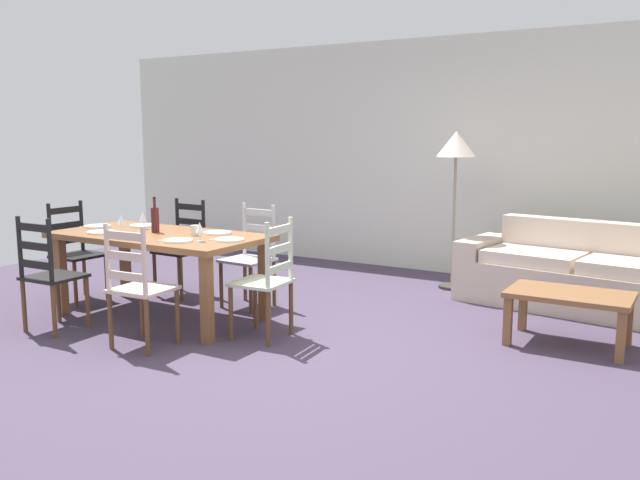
% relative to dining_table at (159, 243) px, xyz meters
% --- Properties ---
extents(ground_plane, '(9.60, 9.60, 0.02)m').
position_rel_dining_table_xyz_m(ground_plane, '(1.47, -0.11, -0.67)').
color(ground_plane, '#43384C').
extents(wall_far, '(9.60, 0.16, 2.70)m').
position_rel_dining_table_xyz_m(wall_far, '(1.47, 3.19, 0.69)').
color(wall_far, silver).
rests_on(wall_far, ground_plane).
extents(dining_table, '(1.90, 0.96, 0.75)m').
position_rel_dining_table_xyz_m(dining_table, '(0.00, 0.00, 0.00)').
color(dining_table, brown).
rests_on(dining_table, ground_plane).
extents(dining_chair_near_left, '(0.43, 0.41, 0.96)m').
position_rel_dining_table_xyz_m(dining_chair_near_left, '(-0.47, -0.79, -0.19)').
color(dining_chair_near_left, black).
rests_on(dining_chair_near_left, ground_plane).
extents(dining_chair_near_right, '(0.44, 0.42, 0.96)m').
position_rel_dining_table_xyz_m(dining_chair_near_right, '(0.49, -0.74, -0.19)').
color(dining_chair_near_right, beige).
rests_on(dining_chair_near_right, ground_plane).
extents(dining_chair_far_left, '(0.43, 0.41, 0.96)m').
position_rel_dining_table_xyz_m(dining_chair_far_left, '(-0.42, 0.75, -0.19)').
color(dining_chair_far_left, black).
rests_on(dining_chair_far_left, ground_plane).
extents(dining_chair_far_right, '(0.44, 0.42, 0.96)m').
position_rel_dining_table_xyz_m(dining_chair_far_right, '(0.46, 0.72, -0.19)').
color(dining_chair_far_right, silver).
rests_on(dining_chair_far_right, ground_plane).
extents(dining_chair_head_west, '(0.42, 0.44, 0.96)m').
position_rel_dining_table_xyz_m(dining_chair_head_west, '(-1.15, 0.02, -0.19)').
color(dining_chair_head_west, black).
rests_on(dining_chair_head_west, ground_plane).
extents(dining_chair_head_east, '(0.43, 0.45, 0.96)m').
position_rel_dining_table_xyz_m(dining_chair_head_east, '(1.17, -0.03, -0.19)').
color(dining_chair_head_east, beige).
rests_on(dining_chair_head_east, ground_plane).
extents(dinner_plate_near_left, '(0.24, 0.24, 0.02)m').
position_rel_dining_table_xyz_m(dinner_plate_near_left, '(-0.45, -0.25, 0.10)').
color(dinner_plate_near_left, white).
rests_on(dinner_plate_near_left, dining_table).
extents(fork_near_left, '(0.02, 0.17, 0.01)m').
position_rel_dining_table_xyz_m(fork_near_left, '(-0.60, -0.25, 0.09)').
color(fork_near_left, silver).
rests_on(fork_near_left, dining_table).
extents(dinner_plate_near_right, '(0.24, 0.24, 0.02)m').
position_rel_dining_table_xyz_m(dinner_plate_near_right, '(0.45, -0.25, 0.10)').
color(dinner_plate_near_right, white).
rests_on(dinner_plate_near_right, dining_table).
extents(fork_near_right, '(0.02, 0.17, 0.01)m').
position_rel_dining_table_xyz_m(fork_near_right, '(0.30, -0.25, 0.09)').
color(fork_near_right, silver).
rests_on(fork_near_right, dining_table).
extents(dinner_plate_far_left, '(0.24, 0.24, 0.02)m').
position_rel_dining_table_xyz_m(dinner_plate_far_left, '(-0.45, 0.25, 0.10)').
color(dinner_plate_far_left, white).
rests_on(dinner_plate_far_left, dining_table).
extents(fork_far_left, '(0.02, 0.17, 0.01)m').
position_rel_dining_table_xyz_m(fork_far_left, '(-0.60, 0.25, 0.09)').
color(fork_far_left, silver).
rests_on(fork_far_left, dining_table).
extents(dinner_plate_far_right, '(0.24, 0.24, 0.02)m').
position_rel_dining_table_xyz_m(dinner_plate_far_right, '(0.45, 0.25, 0.10)').
color(dinner_plate_far_right, white).
rests_on(dinner_plate_far_right, dining_table).
extents(fork_far_right, '(0.02, 0.17, 0.01)m').
position_rel_dining_table_xyz_m(fork_far_right, '(0.30, 0.25, 0.09)').
color(fork_far_right, silver).
rests_on(fork_far_right, dining_table).
extents(dinner_plate_head_west, '(0.24, 0.24, 0.02)m').
position_rel_dining_table_xyz_m(dinner_plate_head_west, '(-0.78, -0.00, 0.10)').
color(dinner_plate_head_west, white).
rests_on(dinner_plate_head_west, dining_table).
extents(fork_head_west, '(0.03, 0.17, 0.01)m').
position_rel_dining_table_xyz_m(fork_head_west, '(-0.93, -0.00, 0.09)').
color(fork_head_west, silver).
rests_on(fork_head_west, dining_table).
extents(dinner_plate_head_east, '(0.24, 0.24, 0.02)m').
position_rel_dining_table_xyz_m(dinner_plate_head_east, '(0.78, -0.00, 0.10)').
color(dinner_plate_head_east, white).
rests_on(dinner_plate_head_east, dining_table).
extents(fork_head_east, '(0.03, 0.17, 0.01)m').
position_rel_dining_table_xyz_m(fork_head_east, '(0.63, -0.00, 0.09)').
color(fork_head_east, silver).
rests_on(fork_head_east, dining_table).
extents(wine_bottle, '(0.07, 0.07, 0.32)m').
position_rel_dining_table_xyz_m(wine_bottle, '(-0.07, 0.03, 0.20)').
color(wine_bottle, '#471919').
rests_on(wine_bottle, dining_table).
extents(wine_glass_near_left, '(0.06, 0.06, 0.16)m').
position_rel_dining_table_xyz_m(wine_glass_near_left, '(-0.32, -0.13, 0.20)').
color(wine_glass_near_left, white).
rests_on(wine_glass_near_left, dining_table).
extents(wine_glass_near_right, '(0.06, 0.06, 0.16)m').
position_rel_dining_table_xyz_m(wine_glass_near_right, '(0.60, -0.15, 0.20)').
color(wine_glass_near_right, white).
rests_on(wine_glass_near_right, dining_table).
extents(wine_glass_far_left, '(0.06, 0.06, 0.16)m').
position_rel_dining_table_xyz_m(wine_glass_far_left, '(-0.32, 0.13, 0.20)').
color(wine_glass_far_left, white).
rests_on(wine_glass_far_left, dining_table).
extents(coffee_cup_primary, '(0.07, 0.07, 0.09)m').
position_rel_dining_table_xyz_m(coffee_cup_primary, '(0.35, 0.08, 0.13)').
color(coffee_cup_primary, silver).
rests_on(coffee_cup_primary, dining_table).
extents(couch, '(2.37, 1.11, 0.80)m').
position_rel_dining_table_xyz_m(couch, '(3.19, 2.21, -0.37)').
color(couch, '#C4B09E').
rests_on(couch, ground_plane).
extents(coffee_table, '(0.90, 0.56, 0.42)m').
position_rel_dining_table_xyz_m(coffee_table, '(3.26, 1.00, -0.31)').
color(coffee_table, brown).
rests_on(coffee_table, ground_plane).
extents(standing_lamp, '(0.40, 0.40, 1.64)m').
position_rel_dining_table_xyz_m(standing_lamp, '(1.83, 2.40, 0.75)').
color(standing_lamp, '#332D28').
rests_on(standing_lamp, ground_plane).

